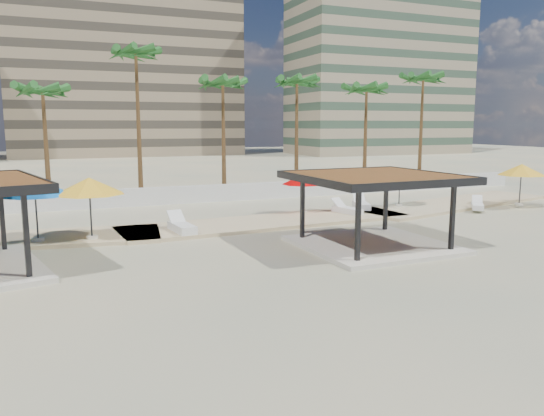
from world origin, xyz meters
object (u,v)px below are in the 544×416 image
Objects in this scene: lounger_d at (478,206)px; pavilion_central at (374,204)px; lounger_b at (361,205)px; lounger_a at (182,227)px; umbrella_c at (303,179)px; lounger_c at (347,210)px.

pavilion_central is at bearing 157.14° from lounger_d.
pavilion_central is 10.01m from lounger_b.
pavilion_central reaches higher than lounger_a.
umbrella_c is 3.10m from lounger_c.
lounger_c is (-1.76, -1.24, -0.02)m from lounger_b.
umbrella_c reaches higher than lounger_a.
pavilion_central is 2.69× the size of lounger_b.
lounger_c is (2.19, -1.32, -1.74)m from umbrella_c.
umbrella_c is 1.37× the size of lounger_b.
lounger_c is at bearing 145.60° from lounger_b.
umbrella_c reaches higher than lounger_b.
umbrella_c is at bearing 109.27° from lounger_b.
lounger_b is 2.15m from lounger_c.
lounger_b reaches higher than lounger_c.
pavilion_central is at bearing -95.58° from umbrella_c.
lounger_b is 7.13m from lounger_d.
lounger_b is (11.93, 2.92, -0.01)m from lounger_a.
lounger_a reaches higher than lounger_d.
lounger_c is 1.17× the size of lounger_d.
umbrella_c reaches higher than lounger_d.
lounger_c reaches higher than lounger_d.
lounger_d is (8.26, -1.70, -0.01)m from lounger_c.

